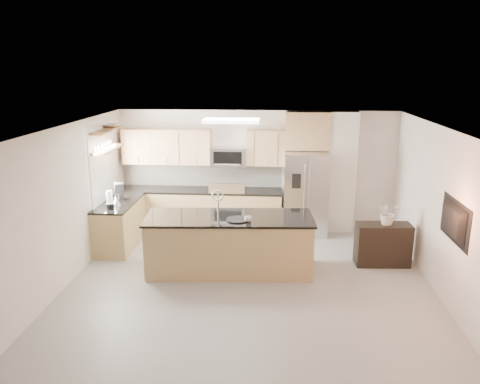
# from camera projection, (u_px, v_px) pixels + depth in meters

# --- Properties ---
(floor) EXTENTS (6.50, 6.50, 0.00)m
(floor) POSITION_uv_depth(u_px,v_px,m) (248.00, 293.00, 7.48)
(floor) COLOR #9E9C97
(floor) RESTS_ON ground
(ceiling) EXTENTS (6.00, 6.50, 0.02)m
(ceiling) POSITION_uv_depth(u_px,v_px,m) (249.00, 131.00, 6.80)
(ceiling) COLOR white
(ceiling) RESTS_ON wall_back
(wall_back) EXTENTS (6.00, 0.02, 2.60)m
(wall_back) POSITION_uv_depth(u_px,v_px,m) (257.00, 170.00, 10.27)
(wall_back) COLOR silver
(wall_back) RESTS_ON floor
(wall_front) EXTENTS (6.00, 0.02, 2.60)m
(wall_front) POSITION_uv_depth(u_px,v_px,m) (227.00, 332.00, 4.01)
(wall_front) COLOR silver
(wall_front) RESTS_ON floor
(wall_left) EXTENTS (0.02, 6.50, 2.60)m
(wall_left) POSITION_uv_depth(u_px,v_px,m) (58.00, 211.00, 7.35)
(wall_left) COLOR silver
(wall_left) RESTS_ON floor
(wall_right) EXTENTS (0.02, 6.50, 2.60)m
(wall_right) POSITION_uv_depth(u_px,v_px,m) (450.00, 220.00, 6.93)
(wall_right) COLOR silver
(wall_right) RESTS_ON floor
(back_counter) EXTENTS (3.55, 0.66, 1.44)m
(back_counter) POSITION_uv_depth(u_px,v_px,m) (200.00, 209.00, 10.26)
(back_counter) COLOR tan
(back_counter) RESTS_ON floor
(left_counter) EXTENTS (0.66, 1.50, 0.92)m
(left_counter) POSITION_uv_depth(u_px,v_px,m) (120.00, 224.00, 9.33)
(left_counter) COLOR tan
(left_counter) RESTS_ON floor
(range) EXTENTS (0.76, 0.64, 1.14)m
(range) POSITION_uv_depth(u_px,v_px,m) (228.00, 210.00, 10.21)
(range) COLOR black
(range) RESTS_ON floor
(upper_cabinets) EXTENTS (3.50, 0.33, 0.75)m
(upper_cabinets) POSITION_uv_depth(u_px,v_px,m) (196.00, 147.00, 10.06)
(upper_cabinets) COLOR tan
(upper_cabinets) RESTS_ON wall_back
(microwave) EXTENTS (0.76, 0.40, 0.40)m
(microwave) POSITION_uv_depth(u_px,v_px,m) (228.00, 157.00, 10.02)
(microwave) COLOR #BBBBBE
(microwave) RESTS_ON upper_cabinets
(refrigerator) EXTENTS (0.92, 0.78, 1.78)m
(refrigerator) POSITION_uv_depth(u_px,v_px,m) (305.00, 193.00, 9.94)
(refrigerator) COLOR #BBBBBE
(refrigerator) RESTS_ON floor
(partition_column) EXTENTS (0.60, 0.30, 2.60)m
(partition_column) POSITION_uv_depth(u_px,v_px,m) (341.00, 173.00, 9.99)
(partition_column) COLOR silver
(partition_column) RESTS_ON floor
(window) EXTENTS (0.04, 1.15, 1.65)m
(window) POSITION_uv_depth(u_px,v_px,m) (100.00, 165.00, 9.04)
(window) COLOR white
(window) RESTS_ON wall_left
(shelf_lower) EXTENTS (0.30, 1.20, 0.04)m
(shelf_lower) POSITION_uv_depth(u_px,v_px,m) (107.00, 149.00, 9.05)
(shelf_lower) COLOR brown
(shelf_lower) RESTS_ON wall_left
(shelf_upper) EXTENTS (0.30, 1.20, 0.04)m
(shelf_upper) POSITION_uv_depth(u_px,v_px,m) (106.00, 130.00, 8.95)
(shelf_upper) COLOR brown
(shelf_upper) RESTS_ON wall_left
(ceiling_fixture) EXTENTS (1.00, 0.50, 0.06)m
(ceiling_fixture) POSITION_uv_depth(u_px,v_px,m) (231.00, 121.00, 8.38)
(ceiling_fixture) COLOR white
(ceiling_fixture) RESTS_ON ceiling
(island) EXTENTS (2.95, 1.21, 1.42)m
(island) POSITION_uv_depth(u_px,v_px,m) (229.00, 244.00, 8.19)
(island) COLOR tan
(island) RESTS_ON floor
(credenza) EXTENTS (0.99, 0.46, 0.77)m
(credenza) POSITION_uv_depth(u_px,v_px,m) (383.00, 244.00, 8.46)
(credenza) COLOR black
(credenza) RESTS_ON floor
(cup) EXTENTS (0.12, 0.12, 0.10)m
(cup) POSITION_uv_depth(u_px,v_px,m) (248.00, 219.00, 7.78)
(cup) COLOR silver
(cup) RESTS_ON island
(platter) EXTENTS (0.42, 0.42, 0.02)m
(platter) POSITION_uv_depth(u_px,v_px,m) (238.00, 220.00, 7.87)
(platter) COLOR black
(platter) RESTS_ON island
(blender) EXTENTS (0.15, 0.15, 0.35)m
(blender) POSITION_uv_depth(u_px,v_px,m) (110.00, 201.00, 8.73)
(blender) COLOR black
(blender) RESTS_ON left_counter
(kettle) EXTENTS (0.18, 0.18, 0.22)m
(kettle) POSITION_uv_depth(u_px,v_px,m) (116.00, 201.00, 8.94)
(kettle) COLOR #BBBBBE
(kettle) RESTS_ON left_counter
(coffee_maker) EXTENTS (0.25, 0.27, 0.34)m
(coffee_maker) POSITION_uv_depth(u_px,v_px,m) (119.00, 192.00, 9.32)
(coffee_maker) COLOR black
(coffee_maker) RESTS_ON left_counter
(bowl) EXTENTS (0.38, 0.38, 0.09)m
(bowl) POSITION_uv_depth(u_px,v_px,m) (110.00, 125.00, 9.17)
(bowl) COLOR #BBBBBE
(bowl) RESTS_ON shelf_upper
(flower_vase) EXTENTS (0.67, 0.61, 0.65)m
(flower_vase) POSITION_uv_depth(u_px,v_px,m) (389.00, 207.00, 8.27)
(flower_vase) COLOR beige
(flower_vase) RESTS_ON credenza
(television) EXTENTS (0.14, 1.08, 0.62)m
(television) POSITION_uv_depth(u_px,v_px,m) (449.00, 221.00, 6.73)
(television) COLOR black
(television) RESTS_ON wall_right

